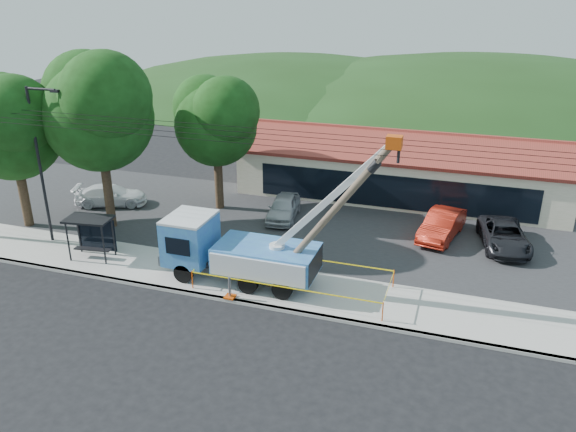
% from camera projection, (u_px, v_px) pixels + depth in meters
% --- Properties ---
extents(ground, '(120.00, 120.00, 0.00)m').
position_uv_depth(ground, '(241.00, 331.00, 24.27)').
color(ground, black).
rests_on(ground, ground).
extents(curb, '(60.00, 0.25, 0.15)m').
position_uv_depth(curb, '(259.00, 305.00, 26.09)').
color(curb, '#AFABA4').
rests_on(curb, ground).
extents(sidewalk, '(60.00, 4.00, 0.15)m').
position_uv_depth(sidewalk, '(272.00, 286.00, 27.76)').
color(sidewalk, '#AFABA4').
rests_on(sidewalk, ground).
extents(parking_lot, '(60.00, 12.00, 0.10)m').
position_uv_depth(parking_lot, '(316.00, 226.00, 34.81)').
color(parking_lot, '#28282B').
rests_on(parking_lot, ground).
extents(strip_mall, '(22.50, 8.53, 4.67)m').
position_uv_depth(strip_mall, '(401.00, 168.00, 39.97)').
color(strip_mall, beige).
rests_on(strip_mall, ground).
extents(streetlight, '(2.13, 0.22, 9.00)m').
position_uv_depth(streetlight, '(41.00, 155.00, 30.70)').
color(streetlight, black).
rests_on(streetlight, ground).
extents(tree_west_near, '(7.56, 6.72, 10.80)m').
position_uv_depth(tree_west_near, '(97.00, 106.00, 31.99)').
color(tree_west_near, '#332316').
rests_on(tree_west_near, ground).
extents(tree_west_far, '(6.84, 6.08, 9.48)m').
position_uv_depth(tree_west_far, '(10.00, 123.00, 32.50)').
color(tree_west_far, '#332316').
rests_on(tree_west_far, ground).
extents(tree_lot, '(6.30, 5.60, 8.94)m').
position_uv_depth(tree_lot, '(216.00, 117.00, 35.42)').
color(tree_lot, '#332316').
rests_on(tree_lot, ground).
extents(hill_west, '(78.40, 56.00, 28.00)m').
position_uv_depth(hill_west, '(296.00, 97.00, 77.02)').
color(hill_west, '#193412').
rests_on(hill_west, ground).
extents(hill_center, '(89.60, 64.00, 32.00)m').
position_uv_depth(hill_center, '(487.00, 108.00, 69.72)').
color(hill_center, '#193412').
rests_on(hill_center, ground).
extents(utility_truck, '(11.42, 4.16, 7.99)m').
position_uv_depth(utility_truck, '(236.00, 249.00, 27.70)').
color(utility_truck, black).
rests_on(utility_truck, ground).
extents(leaning_pole, '(5.95, 1.86, 7.93)m').
position_uv_depth(leaning_pole, '(332.00, 212.00, 25.17)').
color(leaning_pole, brown).
rests_on(leaning_pole, ground).
extents(bus_shelter, '(2.59, 1.80, 2.32)m').
position_uv_depth(bus_shelter, '(91.00, 228.00, 30.08)').
color(bus_shelter, black).
rests_on(bus_shelter, ground).
extents(caution_tape, '(9.34, 3.25, 0.94)m').
position_uv_depth(caution_tape, '(293.00, 275.00, 27.23)').
color(caution_tape, '#CF460B').
rests_on(caution_tape, ground).
extents(car_silver, '(2.31, 4.52, 1.47)m').
position_uv_depth(car_silver, '(284.00, 220.00, 35.95)').
color(car_silver, '#AFB1B6').
rests_on(car_silver, ground).
extents(car_red, '(2.67, 5.06, 1.59)m').
position_uv_depth(car_red, '(440.00, 239.00, 33.22)').
color(car_red, '#A91F10').
rests_on(car_red, ground).
extents(car_white, '(5.11, 3.49, 1.37)m').
position_uv_depth(car_white, '(112.00, 206.00, 38.23)').
color(car_white, white).
rests_on(car_white, ground).
extents(car_dark, '(3.16, 5.43, 1.42)m').
position_uv_depth(car_dark, '(502.00, 248.00, 31.97)').
color(car_dark, black).
rests_on(car_dark, ground).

